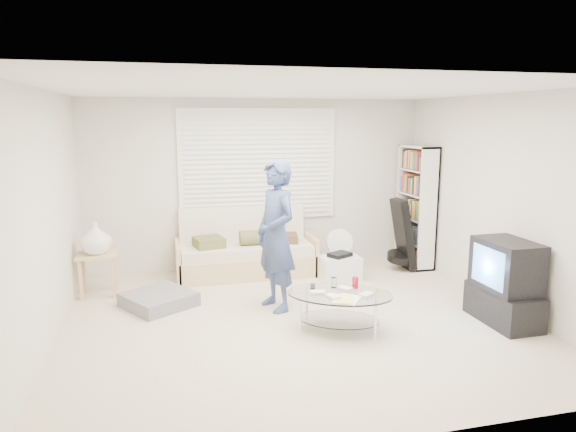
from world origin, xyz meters
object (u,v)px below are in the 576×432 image
object	(u,v)px
futon_sofa	(246,253)
bookshelf	(416,206)
tv_unit	(505,283)
coffee_table	(340,300)

from	to	relation	value
futon_sofa	bookshelf	xyz separation A→B (m)	(2.58, -0.13, 0.59)
bookshelf	tv_unit	xyz separation A→B (m)	(-0.13, -2.32, -0.46)
futon_sofa	coffee_table	world-z (taller)	futon_sofa
bookshelf	coffee_table	distance (m)	2.92
futon_sofa	tv_unit	size ratio (longest dim) A/B	2.13
futon_sofa	coffee_table	size ratio (longest dim) A/B	1.52
futon_sofa	tv_unit	bearing A→B (deg)	-44.89
bookshelf	coffee_table	bearing A→B (deg)	-132.81
coffee_table	futon_sofa	bearing A→B (deg)	105.96
bookshelf	coffee_table	xyz separation A→B (m)	(-1.95, -2.10, -0.58)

